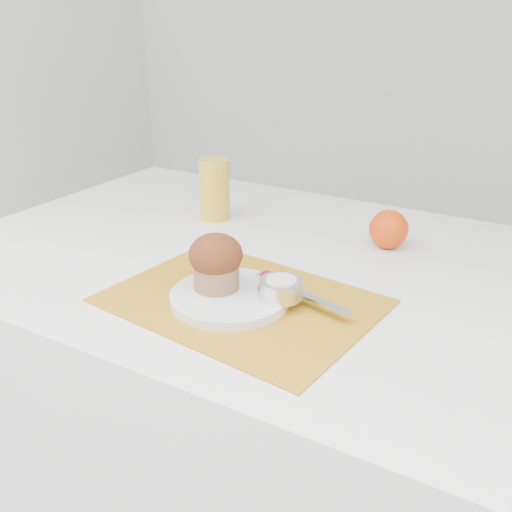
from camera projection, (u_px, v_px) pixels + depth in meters
The scene contains 11 objects.
table at pixel (264, 419), 1.20m from camera, with size 1.20×0.80×0.75m, color white.
placemat at pixel (241, 301), 0.89m from camera, with size 0.40×0.29×0.00m, color #BB8019.
plate at pixel (230, 297), 0.88m from camera, with size 0.18×0.18×0.01m, color silver.
ramekin at pixel (281, 289), 0.86m from camera, with size 0.07×0.07×0.03m, color silver.
cream at pixel (281, 280), 0.85m from camera, with size 0.05×0.05×0.01m, color silver.
raspberry_near at pixel (267, 276), 0.91m from camera, with size 0.02×0.02×0.02m, color #620213.
raspberry_far at pixel (264, 288), 0.87m from camera, with size 0.02×0.02×0.02m, color #620217.
butter_knife at pixel (301, 293), 0.87m from camera, with size 0.19×0.01×0.00m, color silver.
orange at pixel (389, 229), 1.07m from camera, with size 0.07×0.07×0.07m, color #E44208.
juice_glass at pixel (215, 189), 1.21m from camera, with size 0.07×0.07×0.13m, color gold.
muffin at pixel (216, 261), 0.87m from camera, with size 0.08×0.08×0.09m.
Camera 1 is at (0.47, -0.79, 1.17)m, focal length 40.00 mm.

